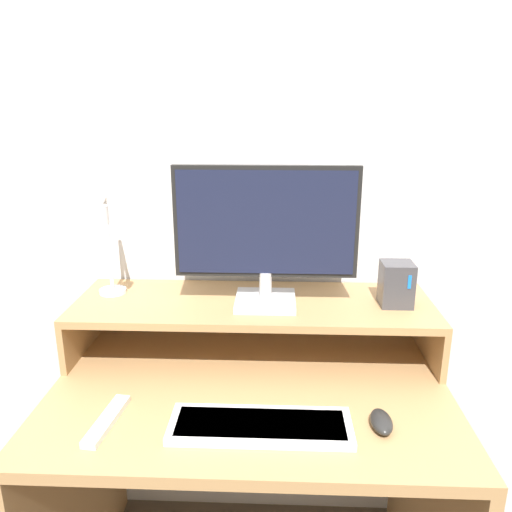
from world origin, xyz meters
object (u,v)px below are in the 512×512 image
at_px(monitor, 266,232).
at_px(desk_lamp, 107,248).
at_px(router_dock, 396,284).
at_px(remote_control, 107,420).
at_px(keyboard, 260,426).
at_px(mouse, 381,422).

relative_size(monitor, desk_lamp, 1.68).
xyz_separation_m(monitor, desk_lamp, (-0.46, 0.01, -0.06)).
height_order(router_dock, remote_control, router_dock).
distance_m(desk_lamp, remote_control, 0.49).
relative_size(router_dock, remote_control, 0.65).
xyz_separation_m(monitor, router_dock, (0.38, 0.01, -0.15)).
relative_size(router_dock, keyboard, 0.30).
bearing_deg(mouse, keyboard, -175.98).
distance_m(monitor, remote_control, 0.63).
bearing_deg(keyboard, mouse, 4.02).
height_order(router_dock, keyboard, router_dock).
bearing_deg(desk_lamp, router_dock, -0.00).
relative_size(keyboard, remote_control, 2.16).
bearing_deg(mouse, monitor, 128.74).
bearing_deg(monitor, desk_lamp, 179.10).
bearing_deg(desk_lamp, mouse, -25.72).
bearing_deg(desk_lamp, monitor, -0.90).
height_order(desk_lamp, mouse, desk_lamp).
bearing_deg(monitor, mouse, -51.26).
distance_m(mouse, remote_control, 0.64).
bearing_deg(mouse, remote_control, -178.89).
height_order(mouse, remote_control, mouse).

